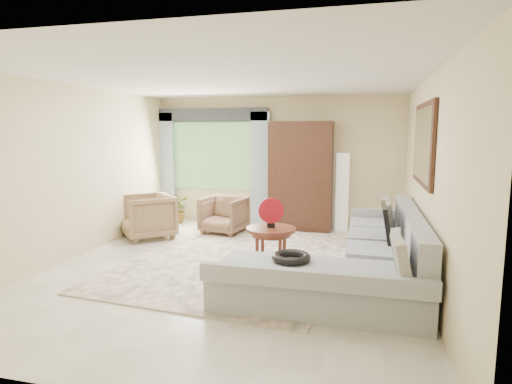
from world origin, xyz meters
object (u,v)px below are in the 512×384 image
(coffee_table, at_px, (271,250))
(armchair_right, at_px, (224,215))
(floor_lamp, at_px, (342,192))
(armoire, at_px, (301,176))
(tv_screen, at_px, (386,223))
(armchair_left, at_px, (148,216))
(potted_plant, at_px, (178,210))
(sectional_sofa, at_px, (364,263))

(coffee_table, bearing_deg, armchair_right, 122.83)
(floor_lamp, bearing_deg, armoire, -175.71)
(tv_screen, relative_size, armchair_left, 0.85)
(floor_lamp, bearing_deg, potted_plant, -177.39)
(armoire, relative_size, floor_lamp, 1.40)
(armoire, bearing_deg, sectional_sofa, -66.94)
(armchair_left, height_order, armoire, armoire)
(armchair_right, height_order, floor_lamp, floor_lamp)
(tv_screen, distance_m, armoire, 2.92)
(sectional_sofa, bearing_deg, tv_screen, 57.55)
(armchair_right, distance_m, potted_plant, 1.38)
(tv_screen, height_order, floor_lamp, floor_lamp)
(armoire, bearing_deg, floor_lamp, 4.29)
(tv_screen, relative_size, floor_lamp, 0.49)
(coffee_table, xyz_separation_m, armchair_left, (-2.58, 1.44, 0.05))
(sectional_sofa, relative_size, armoire, 1.65)
(sectional_sofa, bearing_deg, floor_lamp, 98.33)
(tv_screen, bearing_deg, potted_plant, 149.64)
(armchair_right, bearing_deg, sectional_sofa, -29.97)
(tv_screen, height_order, armchair_right, tv_screen)
(sectional_sofa, bearing_deg, armoire, 113.06)
(sectional_sofa, height_order, floor_lamp, floor_lamp)
(tv_screen, bearing_deg, armchair_left, 165.28)
(tv_screen, bearing_deg, coffee_table, -165.79)
(sectional_sofa, height_order, armchair_left, sectional_sofa)
(armchair_left, distance_m, floor_lamp, 3.68)
(armoire, bearing_deg, coffee_table, -89.46)
(tv_screen, bearing_deg, armchair_right, 148.34)
(armchair_right, xyz_separation_m, potted_plant, (-1.22, 0.63, -0.06))
(coffee_table, xyz_separation_m, potted_plant, (-2.60, 2.76, -0.06))
(potted_plant, xyz_separation_m, armoire, (2.57, 0.09, 0.77))
(potted_plant, bearing_deg, armoire, 2.09)
(coffee_table, xyz_separation_m, armchair_right, (-1.37, 2.13, 0.00))
(sectional_sofa, xyz_separation_m, tv_screen, (0.27, 0.42, 0.44))
(coffee_table, bearing_deg, armoire, 90.54)
(potted_plant, distance_m, floor_lamp, 3.40)
(tv_screen, bearing_deg, sectional_sofa, -122.45)
(armchair_left, height_order, floor_lamp, floor_lamp)
(tv_screen, bearing_deg, floor_lamp, 105.42)
(tv_screen, xyz_separation_m, armchair_left, (-4.05, 1.06, -0.32))
(armchair_right, relative_size, potted_plant, 1.35)
(coffee_table, xyz_separation_m, armoire, (-0.03, 2.85, 0.71))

